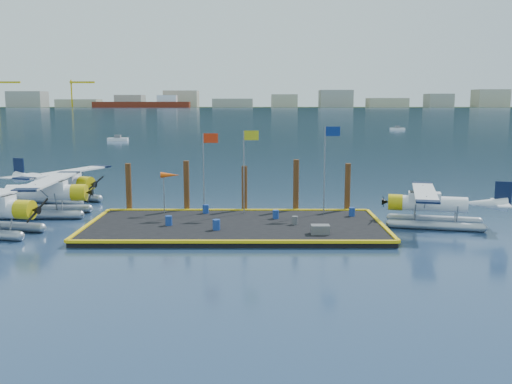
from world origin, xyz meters
TOP-DOWN VIEW (x-y plane):
  - ground at (0.00, 0.00)m, footprint 4000.00×4000.00m
  - dock at (0.00, 0.00)m, footprint 20.00×10.00m
  - dock_bumpers at (0.00, 0.00)m, footprint 20.25×10.25m
  - far_backdrop at (239.91, 1737.52)m, footprint 3050.00×2050.00m
  - seaplane_b at (-14.82, 4.72)m, footprint 9.57×10.54m
  - seaplane_c at (-15.51, 10.93)m, footprint 9.49×9.95m
  - seaplane_d at (13.64, 1.12)m, footprint 8.74×9.47m
  - drum_0 at (-4.51, -0.45)m, footprint 0.46×0.46m
  - drum_1 at (4.07, -0.16)m, footprint 0.41×0.41m
  - drum_2 at (2.83, 1.84)m, footprint 0.44×0.44m
  - drum_3 at (-1.17, -1.84)m, footprint 0.49×0.49m
  - drum_4 at (8.45, 2.77)m, footprint 0.45×0.45m
  - drum_5 at (-2.38, 3.80)m, footprint 0.46×0.46m
  - crate at (5.50, -2.99)m, footprint 1.17×0.78m
  - flagpole_red at (-2.29, 3.80)m, footprint 1.14×0.08m
  - flagpole_yellow at (0.70, 3.80)m, footprint 1.14×0.08m
  - flagpole_blue at (6.70, 3.80)m, footprint 1.14×0.08m
  - windsock at (-5.03, 3.80)m, footprint 1.40×0.44m
  - piling_0 at (-8.50, 5.40)m, footprint 0.44×0.44m
  - piling_1 at (-4.00, 5.40)m, footprint 0.44×0.44m
  - piling_2 at (0.50, 5.40)m, footprint 0.44×0.44m
  - piling_3 at (4.50, 5.40)m, footprint 0.44×0.44m
  - piling_4 at (8.50, 5.40)m, footprint 0.44×0.44m

SIDE VIEW (x-z plane):
  - ground at x=0.00m, z-range 0.00..0.00m
  - dock at x=0.00m, z-range 0.00..0.40m
  - dock_bumpers at x=0.00m, z-range 0.40..0.58m
  - drum_1 at x=4.07m, z-range 0.40..0.97m
  - crate at x=5.50m, z-range 0.40..0.98m
  - drum_2 at x=2.83m, z-range 0.40..1.02m
  - drum_4 at x=8.45m, z-range 0.40..1.03m
  - drum_5 at x=-2.38m, z-range 0.40..1.05m
  - drum_0 at x=-4.51m, z-range 0.40..1.05m
  - drum_3 at x=-1.17m, z-range 0.40..1.09m
  - seaplane_d at x=13.64m, z-range -0.22..3.14m
  - seaplane_c at x=-15.51m, z-range -0.24..3.42m
  - seaplane_b at x=-14.82m, z-range -0.24..3.52m
  - piling_2 at x=0.50m, z-range 0.00..3.80m
  - piling_0 at x=-8.50m, z-range 0.00..4.00m
  - piling_4 at x=8.50m, z-range 0.00..4.00m
  - piling_1 at x=-4.00m, z-range 0.00..4.20m
  - piling_3 at x=4.50m, z-range 0.00..4.30m
  - windsock at x=-5.03m, z-range 1.67..4.79m
  - flagpole_red at x=-2.29m, z-range 1.40..7.40m
  - flagpole_yellow at x=0.70m, z-range 1.41..7.61m
  - flagpole_blue at x=6.70m, z-range 1.44..7.94m
  - far_backdrop at x=239.91m, z-range -395.55..414.45m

